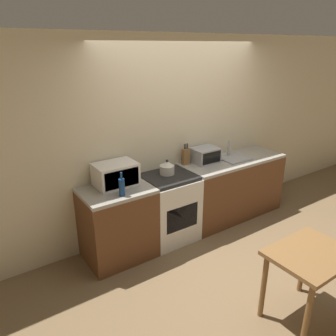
# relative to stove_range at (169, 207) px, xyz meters

# --- Properties ---
(ground_plane) EXTENTS (16.00, 16.00, 0.00)m
(ground_plane) POSITION_rel_stove_range_xyz_m (0.41, -0.86, -0.45)
(ground_plane) COLOR brown
(wall_back) EXTENTS (10.00, 0.06, 2.60)m
(wall_back) POSITION_rel_stove_range_xyz_m (0.41, 0.34, 0.85)
(wall_back) COLOR beige
(wall_back) RESTS_ON ground_plane
(counter_left_run) EXTENTS (0.81, 0.62, 0.90)m
(counter_left_run) POSITION_rel_stove_range_xyz_m (-0.74, 0.00, 0.00)
(counter_left_run) COLOR brown
(counter_left_run) RESTS_ON ground_plane
(counter_right_run) EXTENTS (1.62, 0.62, 0.90)m
(counter_right_run) POSITION_rel_stove_range_xyz_m (1.14, 0.00, 0.00)
(counter_right_run) COLOR brown
(counter_right_run) RESTS_ON ground_plane
(stove_range) EXTENTS (0.66, 0.62, 0.90)m
(stove_range) POSITION_rel_stove_range_xyz_m (0.00, 0.00, 0.00)
(stove_range) COLOR silver
(stove_range) RESTS_ON ground_plane
(kettle) EXTENTS (0.19, 0.19, 0.20)m
(kettle) POSITION_rel_stove_range_xyz_m (0.02, 0.06, 0.54)
(kettle) COLOR beige
(kettle) RESTS_ON stove_range
(microwave) EXTENTS (0.48, 0.35, 0.27)m
(microwave) POSITION_rel_stove_range_xyz_m (-0.68, 0.11, 0.59)
(microwave) COLOR silver
(microwave) RESTS_ON counter_left_run
(bottle) EXTENTS (0.06, 0.06, 0.27)m
(bottle) POSITION_rel_stove_range_xyz_m (-0.75, -0.19, 0.56)
(bottle) COLOR navy
(bottle) RESTS_ON counter_left_run
(knife_block) EXTENTS (0.10, 0.06, 0.30)m
(knife_block) POSITION_rel_stove_range_xyz_m (0.43, 0.21, 0.57)
(knife_block) COLOR brown
(knife_block) RESTS_ON counter_right_run
(toaster_oven) EXTENTS (0.37, 0.30, 0.21)m
(toaster_oven) POSITION_rel_stove_range_xyz_m (0.72, 0.14, 0.56)
(toaster_oven) COLOR #999BA0
(toaster_oven) RESTS_ON counter_right_run
(sink_basin) EXTENTS (0.42, 0.36, 0.24)m
(sink_basin) POSITION_rel_stove_range_xyz_m (1.16, 0.01, 0.47)
(sink_basin) COLOR #999BA0
(sink_basin) RESTS_ON counter_right_run
(dining_table) EXTENTS (0.74, 0.57, 0.73)m
(dining_table) POSITION_rel_stove_range_xyz_m (0.26, -1.87, 0.16)
(dining_table) COLOR brown
(dining_table) RESTS_ON ground_plane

